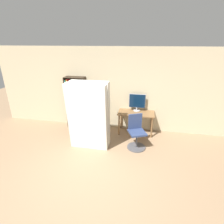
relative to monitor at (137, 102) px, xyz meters
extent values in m
plane|color=#937556|center=(-0.91, -2.49, -1.03)|extent=(16.00, 16.00, 0.00)
cube|color=#C6B793|center=(-0.91, 0.16, 0.32)|extent=(8.00, 0.06, 2.70)
cube|color=brown|center=(0.00, -0.16, -0.32)|extent=(1.15, 0.57, 0.03)
cylinder|color=brown|center=(-0.52, -0.39, -0.68)|extent=(0.05, 0.05, 0.70)
cylinder|color=brown|center=(0.51, -0.39, -0.68)|extent=(0.05, 0.05, 0.70)
cylinder|color=brown|center=(-0.52, 0.07, -0.68)|extent=(0.05, 0.05, 0.70)
cylinder|color=brown|center=(0.51, 0.07, -0.68)|extent=(0.05, 0.05, 0.70)
cylinder|color=#B7B7BC|center=(0.00, 0.00, -0.30)|extent=(0.22, 0.22, 0.02)
cylinder|color=#B7B7BC|center=(0.00, 0.00, -0.23)|extent=(0.04, 0.04, 0.10)
cube|color=#B7B7BC|center=(0.00, 0.00, 0.03)|extent=(0.53, 0.02, 0.46)
cube|color=#0A1E38|center=(0.00, 0.00, 0.03)|extent=(0.50, 0.03, 0.43)
cylinder|color=#4C4C51|center=(0.09, -1.05, -1.02)|extent=(0.52, 0.52, 0.03)
cylinder|color=#4C4C51|center=(0.09, -1.05, -0.78)|extent=(0.05, 0.05, 0.44)
cube|color=navy|center=(0.09, -1.05, -0.54)|extent=(0.58, 0.58, 0.05)
cube|color=navy|center=(0.01, -0.87, -0.29)|extent=(0.38, 0.20, 0.45)
cube|color=#2D2319|center=(-2.38, -0.04, -0.15)|extent=(0.02, 0.34, 1.76)
cube|color=#2D2319|center=(-1.74, -0.04, -0.15)|extent=(0.02, 0.34, 1.76)
cube|color=#2D2319|center=(-2.06, 0.12, -0.15)|extent=(0.66, 0.02, 1.76)
cube|color=#2D2319|center=(-2.06, -0.04, -1.02)|extent=(0.62, 0.31, 0.02)
cube|color=#2D2319|center=(-2.06, -0.04, -0.67)|extent=(0.62, 0.31, 0.02)
cube|color=#2D2319|center=(-2.06, -0.04, -0.32)|extent=(0.62, 0.31, 0.02)
cube|color=#2D2319|center=(-2.06, -0.04, 0.02)|extent=(0.62, 0.31, 0.02)
cube|color=#2D2319|center=(-2.06, -0.04, 0.37)|extent=(0.62, 0.31, 0.02)
cube|color=#2D2319|center=(-2.06, -0.04, 0.72)|extent=(0.62, 0.31, 0.02)
cube|color=#7A2D84|center=(-2.34, -0.06, -0.90)|extent=(0.03, 0.26, 0.23)
cube|color=orange|center=(-2.31, -0.08, -0.87)|extent=(0.03, 0.17, 0.29)
cube|color=#7A2D84|center=(-2.28, -0.09, -0.91)|extent=(0.02, 0.18, 0.20)
cube|color=#287A38|center=(-2.24, -0.04, -0.87)|extent=(0.04, 0.19, 0.29)
cube|color=#232328|center=(-2.20, -0.05, -0.86)|extent=(0.03, 0.23, 0.30)
cube|color=orange|center=(-2.16, -0.06, -0.91)|extent=(0.03, 0.22, 0.20)
cube|color=#1E4C9E|center=(-2.34, 0.00, -0.51)|extent=(0.03, 0.19, 0.30)
cube|color=#1E4C9E|center=(-2.31, 0.02, -0.56)|extent=(0.03, 0.17, 0.22)
cube|color=brown|center=(-2.28, -0.03, -0.55)|extent=(0.02, 0.25, 0.23)
cube|color=teal|center=(-2.25, -0.07, -0.56)|extent=(0.03, 0.18, 0.20)
cube|color=#232328|center=(-2.21, -0.08, -0.55)|extent=(0.02, 0.18, 0.24)
cube|color=orange|center=(-2.18, -0.06, -0.54)|extent=(0.02, 0.22, 0.26)
cube|color=#7A2D84|center=(-2.15, -0.09, -0.53)|extent=(0.02, 0.21, 0.27)
cube|color=#1E4C9E|center=(-2.12, -0.10, -0.53)|extent=(0.02, 0.19, 0.26)
cube|color=red|center=(-2.09, -0.06, -0.56)|extent=(0.04, 0.24, 0.20)
cube|color=#287A38|center=(-2.35, -0.07, -0.19)|extent=(0.03, 0.20, 0.26)
cube|color=#287A38|center=(-2.31, -0.03, -0.20)|extent=(0.03, 0.26, 0.22)
cube|color=#232328|center=(-2.28, 0.00, -0.21)|extent=(0.03, 0.21, 0.22)
cube|color=silver|center=(-2.24, -0.01, -0.17)|extent=(0.03, 0.20, 0.30)
cube|color=gold|center=(-2.21, 0.00, -0.17)|extent=(0.03, 0.17, 0.30)
cube|color=#7A2D84|center=(-2.17, -0.06, -0.17)|extent=(0.03, 0.22, 0.29)
cube|color=#287A38|center=(-2.12, 0.00, -0.17)|extent=(0.04, 0.22, 0.30)
cube|color=brown|center=(-2.34, 0.01, 0.18)|extent=(0.03, 0.17, 0.30)
cube|color=teal|center=(-2.30, -0.02, 0.17)|extent=(0.03, 0.20, 0.27)
cube|color=gold|center=(-2.27, -0.07, 0.15)|extent=(0.02, 0.21, 0.24)
cube|color=orange|center=(-2.24, -0.02, 0.14)|extent=(0.04, 0.23, 0.21)
cube|color=teal|center=(-2.35, -0.09, 0.52)|extent=(0.02, 0.21, 0.27)
cube|color=orange|center=(-2.32, -0.02, 0.52)|extent=(0.02, 0.25, 0.27)
cube|color=gold|center=(-2.30, -0.05, 0.51)|extent=(0.03, 0.25, 0.25)
cube|color=red|center=(-2.27, -0.07, 0.53)|extent=(0.03, 0.21, 0.29)
cube|color=silver|center=(-1.23, -1.31, -0.09)|extent=(1.06, 0.38, 1.88)
cube|color=beige|center=(-0.71, -1.31, -0.09)|extent=(0.01, 0.38, 1.85)
cube|color=silver|center=(-1.23, -1.04, -0.09)|extent=(1.06, 0.28, 1.88)
cube|color=beige|center=(-0.71, -1.04, -0.09)|extent=(0.01, 0.29, 1.84)
camera|label=1|loc=(0.22, -5.36, 1.81)|focal=28.00mm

